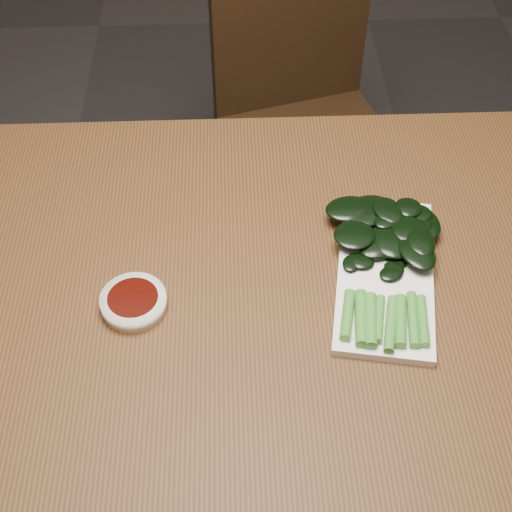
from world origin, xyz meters
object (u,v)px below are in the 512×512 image
(serving_plate, at_px, (385,274))
(gai_lan, at_px, (386,245))
(sauce_bowl, at_px, (134,302))
(table, at_px, (250,315))
(chair_far, at_px, (303,113))

(serving_plate, bearing_deg, gai_lan, 81.49)
(sauce_bowl, bearing_deg, serving_plate, 6.52)
(serving_plate, relative_size, gai_lan, 1.05)
(table, distance_m, serving_plate, 0.22)
(serving_plate, xyz_separation_m, gai_lan, (0.01, 0.04, 0.02))
(gai_lan, bearing_deg, chair_far, 94.37)
(sauce_bowl, height_order, gai_lan, gai_lan)
(chair_far, xyz_separation_m, gai_lan, (0.05, -0.70, 0.29))
(table, bearing_deg, gai_lan, 13.59)
(chair_far, bearing_deg, gai_lan, -101.09)
(sauce_bowl, height_order, serving_plate, sauce_bowl)
(table, distance_m, gai_lan, 0.24)
(serving_plate, bearing_deg, chair_far, 93.66)
(table, height_order, chair_far, chair_far)
(table, height_order, serving_plate, serving_plate)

